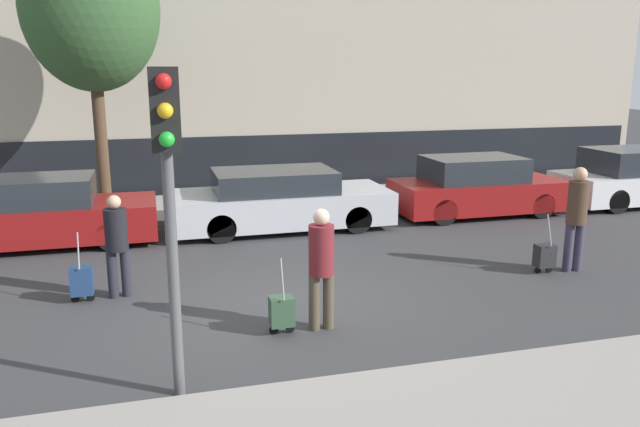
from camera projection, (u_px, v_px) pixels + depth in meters
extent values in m
plane|color=#38383A|center=(280.00, 306.00, 9.31)|extent=(80.00, 80.00, 0.00)
cube|color=gray|center=(224.00, 206.00, 15.87)|extent=(28.00, 3.00, 0.12)
cube|color=black|center=(214.00, 165.00, 17.75)|extent=(27.44, 0.06, 1.60)
cube|color=maroon|center=(40.00, 222.00, 12.41)|extent=(4.52, 1.72, 0.70)
cube|color=#23282D|center=(26.00, 191.00, 12.22)|extent=(2.49, 1.51, 0.54)
cylinder|color=black|center=(112.00, 236.00, 12.09)|extent=(0.60, 0.18, 0.60)
cylinder|color=black|center=(116.00, 218.00, 13.53)|extent=(0.60, 0.18, 0.60)
cube|color=#B7BABF|center=(283.00, 206.00, 13.77)|extent=(4.70, 1.91, 0.70)
cube|color=#23282D|center=(274.00, 181.00, 13.59)|extent=(2.58, 1.68, 0.47)
cylinder|color=black|center=(358.00, 220.00, 13.38)|extent=(0.60, 0.18, 0.60)
cylinder|color=black|center=(335.00, 203.00, 15.00)|extent=(0.60, 0.18, 0.60)
cylinder|color=black|center=(221.00, 229.00, 12.63)|extent=(0.60, 0.18, 0.60)
cylinder|color=black|center=(213.00, 211.00, 14.25)|extent=(0.60, 0.18, 0.60)
cube|color=maroon|center=(478.00, 194.00, 15.10)|extent=(4.11, 1.74, 0.70)
cube|color=#23282D|center=(473.00, 169.00, 14.91)|extent=(2.26, 1.53, 0.57)
cylinder|color=black|center=(542.00, 206.00, 14.74)|extent=(0.60, 0.18, 0.60)
cylinder|color=black|center=(506.00, 194.00, 16.20)|extent=(0.60, 0.18, 0.60)
cylinder|color=black|center=(444.00, 212.00, 14.08)|extent=(0.60, 0.18, 0.60)
cylinder|color=black|center=(416.00, 199.00, 15.54)|extent=(0.60, 0.18, 0.60)
cube|color=silver|center=(638.00, 185.00, 16.30)|extent=(4.27, 1.84, 0.70)
cube|color=#23282D|center=(635.00, 160.00, 16.11)|extent=(2.35, 1.62, 0.62)
cylinder|color=black|center=(617.00, 201.00, 15.23)|extent=(0.60, 0.18, 0.60)
cylinder|color=black|center=(573.00, 189.00, 16.78)|extent=(0.60, 0.18, 0.60)
cylinder|color=#23232D|center=(112.00, 274.00, 9.58)|extent=(0.15, 0.15, 0.75)
cylinder|color=#23232D|center=(126.00, 273.00, 9.66)|extent=(0.15, 0.15, 0.75)
cylinder|color=black|center=(116.00, 230.00, 9.46)|extent=(0.34, 0.34, 0.65)
sphere|color=tan|center=(114.00, 202.00, 9.36)|extent=(0.21, 0.21, 0.21)
cube|color=navy|center=(82.00, 281.00, 9.41)|extent=(0.32, 0.24, 0.43)
cylinder|color=black|center=(75.00, 299.00, 9.44)|extent=(0.12, 0.03, 0.12)
cylinder|color=black|center=(91.00, 297.00, 9.50)|extent=(0.12, 0.03, 0.12)
cylinder|color=gray|center=(78.00, 251.00, 9.23)|extent=(0.02, 0.19, 0.53)
cylinder|color=#4C4233|center=(314.00, 302.00, 8.38)|extent=(0.15, 0.15, 0.78)
cylinder|color=#4C4233|center=(328.00, 301.00, 8.43)|extent=(0.15, 0.15, 0.78)
cylinder|color=maroon|center=(321.00, 250.00, 8.24)|extent=(0.34, 0.34, 0.68)
sphere|color=beige|center=(321.00, 217.00, 8.14)|extent=(0.22, 0.22, 0.22)
cube|color=#335138|center=(282.00, 311.00, 8.27)|extent=(0.32, 0.24, 0.39)
cylinder|color=black|center=(274.00, 330.00, 8.30)|extent=(0.12, 0.03, 0.12)
cylinder|color=black|center=(290.00, 328.00, 8.36)|extent=(0.12, 0.03, 0.12)
cylinder|color=gray|center=(282.00, 279.00, 8.10)|extent=(0.02, 0.19, 0.53)
cylinder|color=#383347|center=(568.00, 248.00, 10.82)|extent=(0.15, 0.15, 0.85)
cylinder|color=#383347|center=(578.00, 247.00, 10.86)|extent=(0.15, 0.15, 0.85)
cylinder|color=#473323|center=(578.00, 203.00, 10.66)|extent=(0.34, 0.34, 0.74)
sphere|color=tan|center=(580.00, 174.00, 10.55)|extent=(0.24, 0.24, 0.24)
cube|color=#262628|center=(545.00, 256.00, 10.74)|extent=(0.32, 0.24, 0.39)
cylinder|color=black|center=(538.00, 270.00, 10.77)|extent=(0.12, 0.03, 0.12)
cylinder|color=black|center=(549.00, 269.00, 10.83)|extent=(0.12, 0.03, 0.12)
cylinder|color=gray|center=(549.00, 230.00, 10.57)|extent=(0.02, 0.19, 0.53)
cylinder|color=#515154|center=(171.00, 240.00, 6.39)|extent=(0.12, 0.12, 3.47)
cube|color=black|center=(165.00, 110.00, 5.92)|extent=(0.28, 0.24, 0.80)
sphere|color=red|center=(163.00, 81.00, 5.72)|extent=(0.15, 0.15, 0.15)
sphere|color=gold|center=(165.00, 111.00, 5.78)|extent=(0.15, 0.15, 0.15)
sphere|color=green|center=(167.00, 139.00, 5.84)|extent=(0.15, 0.15, 0.15)
torus|color=black|center=(276.00, 190.00, 15.78)|extent=(0.72, 0.06, 0.72)
torus|color=black|center=(235.00, 192.00, 15.51)|extent=(0.72, 0.06, 0.72)
cylinder|color=navy|center=(255.00, 183.00, 15.60)|extent=(1.00, 0.05, 0.05)
cylinder|color=navy|center=(248.00, 175.00, 15.51)|extent=(0.04, 0.04, 0.40)
cylinder|color=#4C3826|center=(102.00, 145.00, 14.24)|extent=(0.28, 0.28, 3.28)
ellipsoid|color=#33562D|center=(91.00, 8.00, 13.56)|extent=(2.95, 2.95, 3.61)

